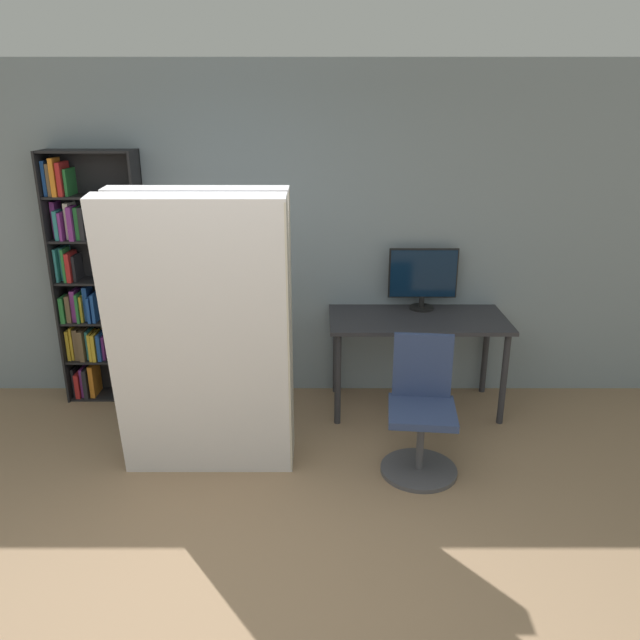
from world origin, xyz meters
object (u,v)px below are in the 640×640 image
Objects in this scene: office_chair at (420,419)px; bookshelf at (91,283)px; mattress_far at (206,331)px; mattress_near at (199,344)px; monitor at (421,276)px.

office_chair is 2.84m from bookshelf.
mattress_far is at bearing 173.75° from office_chair.
office_chair is at bearing -6.25° from mattress_far.
bookshelf is (-2.53, 1.15, 0.62)m from office_chair.
mattress_near and mattress_far have the same top height.
mattress_near is (1.10, -1.23, -0.05)m from bookshelf.
mattress_near is at bearing -48.32° from bookshelf.
office_chair is 0.49× the size of mattress_near.
bookshelf is at bearing 131.68° from mattress_near.
monitor is 2.68m from bookshelf.
bookshelf is at bearing 179.91° from monitor.
monitor is 0.29× the size of mattress_near.
mattress_near is 1.00× the size of mattress_far.
mattress_near is at bearing -90.00° from mattress_far.
bookshelf is 1.48m from mattress_far.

